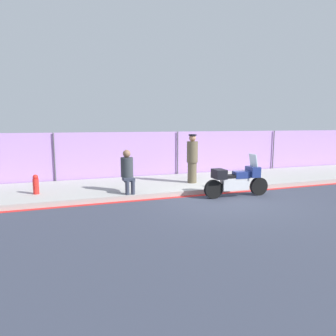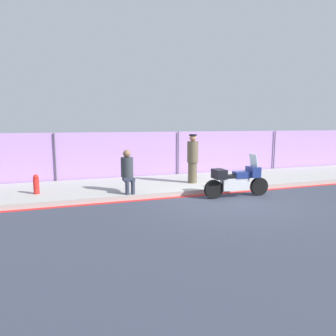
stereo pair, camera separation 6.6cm
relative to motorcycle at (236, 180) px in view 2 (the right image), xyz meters
name	(u,v)px [view 2 (the right image)]	position (x,y,z in m)	size (l,w,h in m)	color
ground_plane	(226,200)	(-0.53, -0.25, -0.56)	(120.00, 120.00, 0.00)	#333847
sidewalk	(193,182)	(-0.53, 2.33, -0.47)	(38.12, 3.34, 0.17)	#9E9E99
curb_paint_stripe	(213,194)	(-0.53, 0.57, -0.56)	(38.12, 0.18, 0.01)	red
storefront_fence	(177,155)	(-0.53, 4.09, 0.47)	(36.21, 0.17, 2.05)	#AD7FC6
motorcycle	(236,180)	(0.00, 0.00, 0.00)	(2.27, 0.57, 1.40)	black
officer_standing	(193,158)	(-0.74, 1.92, 0.55)	(0.42, 0.42, 1.84)	brown
person_seated_on_curb	(127,169)	(-3.38, 1.15, 0.38)	(0.41, 0.72, 1.39)	#2D3342
fire_hydrant	(36,184)	(-6.20, 1.83, -0.08)	(0.18, 0.23, 0.63)	red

